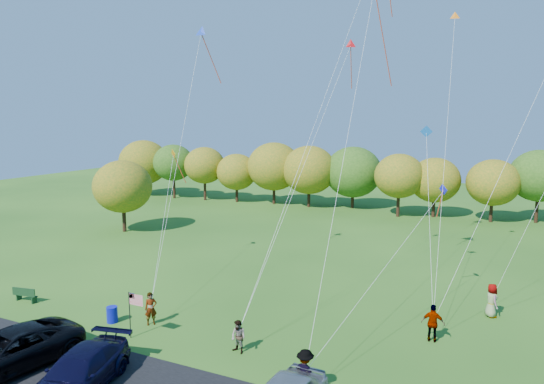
{
  "coord_description": "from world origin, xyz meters",
  "views": [
    {
      "loc": [
        10.56,
        -17.47,
        10.89
      ],
      "look_at": [
        -0.5,
        6.0,
        6.94
      ],
      "focal_mm": 32.0,
      "sensor_mm": 36.0,
      "label": 1
    }
  ],
  "objects": [
    {
      "name": "minivan_dark",
      "position": [
        -8.19,
        -4.46,
        0.91
      ],
      "size": [
        3.9,
        6.51,
        1.69
      ],
      "primitive_type": "imported",
      "rotation": [
        0.0,
        0.0,
        -0.19
      ],
      "color": "black",
      "rests_on": "asphalt_lane"
    },
    {
      "name": "flag_assembly",
      "position": [
        -5.35,
        0.23,
        1.79
      ],
      "size": [
        0.89,
        0.57,
        2.39
      ],
      "color": "black",
      "rests_on": "ground"
    },
    {
      "name": "treeline",
      "position": [
        0.23,
        36.6,
        4.56
      ],
      "size": [
        75.74,
        27.82,
        8.12
      ],
      "color": "#351E13",
      "rests_on": "ground"
    },
    {
      "name": "flyer_e",
      "position": [
        10.66,
        10.79,
        0.94
      ],
      "size": [
        0.97,
        1.09,
        1.88
      ],
      "primitive_type": "imported",
      "rotation": [
        0.0,
        0.0,
        2.07
      ],
      "color": "#4C4C59",
      "rests_on": "ground"
    },
    {
      "name": "flyer_c",
      "position": [
        4.16,
        -0.8,
        0.95
      ],
      "size": [
        1.35,
        0.95,
        1.91
      ],
      "primitive_type": "imported",
      "rotation": [
        0.0,
        0.0,
        2.93
      ],
      "color": "#4C4C59",
      "rests_on": "ground"
    },
    {
      "name": "trash_barrel",
      "position": [
        -7.79,
        1.27,
        0.43
      ],
      "size": [
        0.58,
        0.58,
        0.87
      ],
      "primitive_type": "cylinder",
      "color": "#0B13AB",
      "rests_on": "ground"
    },
    {
      "name": "flyer_d",
      "position": [
        8.12,
        6.26,
        0.94
      ],
      "size": [
        1.13,
        0.52,
        1.89
      ],
      "primitive_type": "imported",
      "rotation": [
        0.0,
        0.0,
        3.2
      ],
      "color": "#4C4C59",
      "rests_on": "ground"
    },
    {
      "name": "boulder_near",
      "position": [
        4.24,
        -0.3,
        0.32
      ],
      "size": [
        1.28,
        1.0,
        0.64
      ],
      "primitive_type": "ellipsoid",
      "color": "gray",
      "rests_on": "ground"
    },
    {
      "name": "park_bench",
      "position": [
        -14.64,
        1.29,
        0.47
      ],
      "size": [
        1.58,
        0.52,
        0.88
      ],
      "rotation": [
        0.0,
        0.0,
        0.17
      ],
      "color": "#123319",
      "rests_on": "ground"
    },
    {
      "name": "minivan_navy",
      "position": [
        -4.09,
        -4.46,
        0.84
      ],
      "size": [
        3.34,
        5.75,
        1.57
      ],
      "primitive_type": "imported",
      "rotation": [
        0.0,
        0.0,
        0.22
      ],
      "color": "black",
      "rests_on": "asphalt_lane"
    },
    {
      "name": "flyer_b",
      "position": [
        0.05,
        1.16,
        0.79
      ],
      "size": [
        0.89,
        0.77,
        1.57
      ],
      "primitive_type": "imported",
      "rotation": [
        0.0,
        0.0,
        -0.26
      ],
      "color": "#4C4C59",
      "rests_on": "ground"
    },
    {
      "name": "ground",
      "position": [
        0.0,
        0.0,
        0.0
      ],
      "size": [
        140.0,
        140.0,
        0.0
      ],
      "primitive_type": "plane",
      "color": "#255317",
      "rests_on": "ground"
    },
    {
      "name": "flyer_a",
      "position": [
        -5.7,
        1.94,
        0.88
      ],
      "size": [
        0.75,
        0.76,
        1.76
      ],
      "primitive_type": "imported",
      "rotation": [
        0.0,
        0.0,
        0.82
      ],
      "color": "#4C4C59",
      "rests_on": "ground"
    },
    {
      "name": "kites_aloft",
      "position": [
        3.68,
        12.99,
        17.26
      ],
      "size": [
        26.33,
        7.76,
        16.42
      ],
      "color": "#FF511C",
      "rests_on": "ground"
    }
  ]
}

